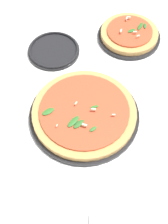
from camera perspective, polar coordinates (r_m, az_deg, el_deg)
ground_plane at (r=0.95m, az=-2.30°, el=-0.45°), size 6.00×6.00×0.00m
pizza_arugula_main at (r=0.93m, az=-0.01°, el=-0.45°), size 0.33×0.33×0.05m
pizza_personal_side at (r=1.16m, az=8.26°, el=13.84°), size 0.22×0.22×0.05m
side_plate_white at (r=1.11m, az=-5.57°, el=11.17°), size 0.18×0.18×0.02m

